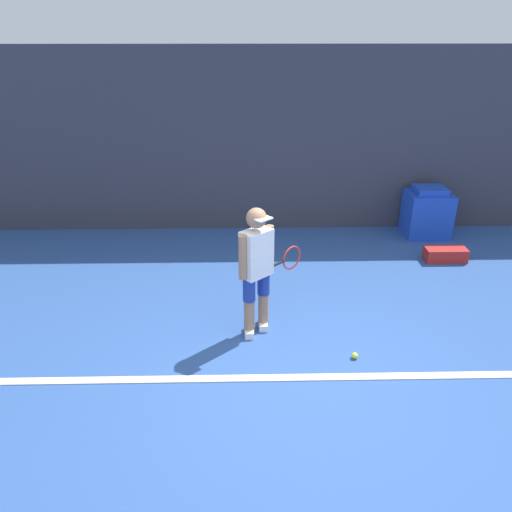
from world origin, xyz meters
The scene contains 7 objects.
ground_plane centered at (0.00, 0.00, 0.00)m, with size 24.00×24.00×0.00m, color #2D5193.
back_wall centered at (0.00, 4.06, 1.47)m, with size 24.00×0.10×2.95m.
court_baseline centered at (0.00, -0.04, 0.01)m, with size 21.60×0.10×0.01m.
tennis_player centered at (-0.45, 0.83, 0.82)m, with size 0.73×0.68×1.50m.
tennis_ball centered at (0.58, 0.27, 0.03)m, with size 0.07×0.07×0.07m.
covered_chair centered at (2.43, 3.65, 0.39)m, with size 0.70×0.62×0.83m.
equipment_bag centered at (2.41, 2.64, 0.10)m, with size 0.61×0.26×0.20m.
Camera 1 is at (-0.56, -4.04, 3.23)m, focal length 35.00 mm.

